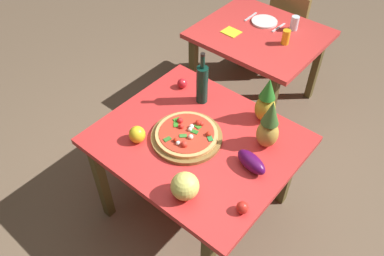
# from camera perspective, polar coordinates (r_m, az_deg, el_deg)

# --- Properties ---
(ground_plane) EXTENTS (10.00, 10.00, 0.00)m
(ground_plane) POSITION_cam_1_polar(r_m,az_deg,el_deg) (2.87, 0.65, -11.55)
(ground_plane) COLOR brown
(display_table) EXTENTS (1.15, 0.99, 0.73)m
(display_table) POSITION_cam_1_polar(r_m,az_deg,el_deg) (2.35, 0.78, -2.93)
(display_table) COLOR #504320
(display_table) RESTS_ON ground_plane
(background_table) EXTENTS (1.00, 0.89, 0.73)m
(background_table) POSITION_cam_1_polar(r_m,az_deg,el_deg) (3.33, 10.05, 12.49)
(background_table) COLOR #504320
(background_table) RESTS_ON ground_plane
(dining_chair) EXTENTS (0.44, 0.44, 0.85)m
(dining_chair) POSITION_cam_1_polar(r_m,az_deg,el_deg) (3.94, 14.66, 14.71)
(dining_chair) COLOR olive
(dining_chair) RESTS_ON ground_plane
(pizza_board) EXTENTS (0.43, 0.43, 0.02)m
(pizza_board) POSITION_cam_1_polar(r_m,az_deg,el_deg) (2.28, -0.81, -1.35)
(pizza_board) COLOR olive
(pizza_board) RESTS_ON display_table
(pizza) EXTENTS (0.37, 0.37, 0.06)m
(pizza) POSITION_cam_1_polar(r_m,az_deg,el_deg) (2.26, -0.77, -0.86)
(pizza) COLOR #E6A65F
(pizza) RESTS_ON pizza_board
(wine_bottle) EXTENTS (0.08, 0.08, 0.37)m
(wine_bottle) POSITION_cam_1_polar(r_m,az_deg,el_deg) (2.45, 1.53, 6.66)
(wine_bottle) COLOR #0D3025
(wine_bottle) RESTS_ON display_table
(pineapple_left) EXTENTS (0.13, 0.13, 0.32)m
(pineapple_left) POSITION_cam_1_polar(r_m,az_deg,el_deg) (2.36, 11.06, 3.86)
(pineapple_left) COLOR #B39828
(pineapple_left) RESTS_ON display_table
(pineapple_right) EXTENTS (0.13, 0.13, 0.33)m
(pineapple_right) POSITION_cam_1_polar(r_m,az_deg,el_deg) (2.19, 11.44, 0.24)
(pineapple_right) COLOR #B48F39
(pineapple_right) RESTS_ON display_table
(melon) EXTENTS (0.15, 0.15, 0.15)m
(melon) POSITION_cam_1_polar(r_m,az_deg,el_deg) (1.97, -1.08, -8.70)
(melon) COLOR #DED864
(melon) RESTS_ON display_table
(bell_pepper) EXTENTS (0.10, 0.10, 0.11)m
(bell_pepper) POSITION_cam_1_polar(r_m,az_deg,el_deg) (2.27, -8.23, -0.97)
(bell_pepper) COLOR yellow
(bell_pepper) RESTS_ON display_table
(eggplant) EXTENTS (0.21, 0.13, 0.09)m
(eggplant) POSITION_cam_1_polar(r_m,az_deg,el_deg) (2.13, 8.89, -5.06)
(eggplant) COLOR #4B0C49
(eggplant) RESTS_ON display_table
(tomato_at_corner) EXTENTS (0.07, 0.07, 0.07)m
(tomato_at_corner) POSITION_cam_1_polar(r_m,az_deg,el_deg) (2.62, -1.48, 6.72)
(tomato_at_corner) COLOR red
(tomato_at_corner) RESTS_ON display_table
(tomato_beside_pepper) EXTENTS (0.06, 0.06, 0.06)m
(tomato_beside_pepper) POSITION_cam_1_polar(r_m,az_deg,el_deg) (1.97, 7.58, -11.74)
(tomato_beside_pepper) COLOR red
(tomato_beside_pepper) RESTS_ON display_table
(drinking_glass_juice) EXTENTS (0.06, 0.06, 0.12)m
(drinking_glass_juice) POSITION_cam_1_polar(r_m,az_deg,el_deg) (3.14, 13.90, 13.10)
(drinking_glass_juice) COLOR #F4A41A
(drinking_glass_juice) RESTS_ON background_table
(drinking_glass_water) EXTENTS (0.07, 0.07, 0.12)m
(drinking_glass_water) POSITION_cam_1_polar(r_m,az_deg,el_deg) (3.35, 15.13, 14.95)
(drinking_glass_water) COLOR silver
(drinking_glass_water) RESTS_ON background_table
(dinner_plate) EXTENTS (0.22, 0.22, 0.02)m
(dinner_plate) POSITION_cam_1_polar(r_m,az_deg,el_deg) (3.42, 10.81, 15.41)
(dinner_plate) COLOR white
(dinner_plate) RESTS_ON background_table
(fork_utensil) EXTENTS (0.02, 0.18, 0.01)m
(fork_utensil) POSITION_cam_1_polar(r_m,az_deg,el_deg) (3.48, 8.79, 16.17)
(fork_utensil) COLOR silver
(fork_utensil) RESTS_ON background_table
(knife_utensil) EXTENTS (0.03, 0.18, 0.01)m
(knife_utensil) POSITION_cam_1_polar(r_m,az_deg,el_deg) (3.36, 12.86, 14.48)
(knife_utensil) COLOR silver
(knife_utensil) RESTS_ON background_table
(napkin_folded) EXTENTS (0.14, 0.13, 0.01)m
(napkin_folded) POSITION_cam_1_polar(r_m,az_deg,el_deg) (3.24, 5.90, 14.13)
(napkin_folded) COLOR yellow
(napkin_folded) RESTS_ON background_table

